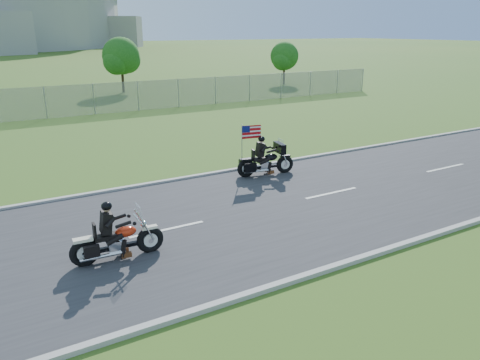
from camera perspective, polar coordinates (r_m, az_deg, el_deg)
ground at (r=14.11m, az=-1.30°, el=-4.52°), size 420.00×420.00×0.00m
road at (r=14.10m, az=-1.30°, el=-4.44°), size 120.00×8.00×0.04m
curb_north at (r=17.53m, az=-7.77°, el=0.04°), size 120.00×0.18×0.12m
curb_south at (r=11.08m, az=9.18°, el=-11.14°), size 120.00×0.18×0.12m
tree_fence_near at (r=43.31m, az=-14.25°, el=14.23°), size 3.52×3.28×4.75m
tree_fence_far at (r=48.65m, az=5.45°, el=14.64°), size 3.08×2.87×4.20m
motorcycle_lead at (r=11.80m, az=-14.86°, el=-7.24°), size 2.30×0.62×1.55m
motorcycle_follow at (r=17.94m, az=3.13°, el=2.22°), size 2.32×0.92×1.94m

